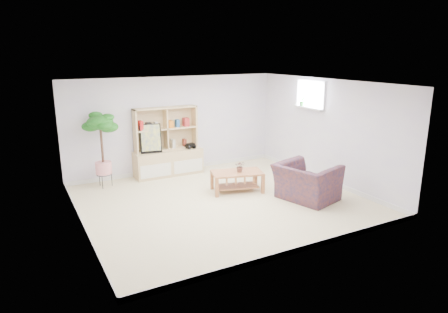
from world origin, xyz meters
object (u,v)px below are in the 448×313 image
coffee_table (237,182)px  armchair (307,180)px  storage_unit (168,142)px  floor_tree (102,150)px

coffee_table → armchair: size_ratio=0.94×
storage_unit → armchair: 3.56m
coffee_table → storage_unit: bearing=130.5°
storage_unit → coffee_table: size_ratio=1.55×
storage_unit → armchair: size_ratio=1.45×
storage_unit → armchair: (1.90, -2.99, -0.41)m
storage_unit → coffee_table: (0.89, -1.87, -0.62)m
storage_unit → floor_tree: (-1.61, -0.19, 0.01)m
coffee_table → armchair: bearing=-32.5°
floor_tree → armchair: size_ratio=1.47×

